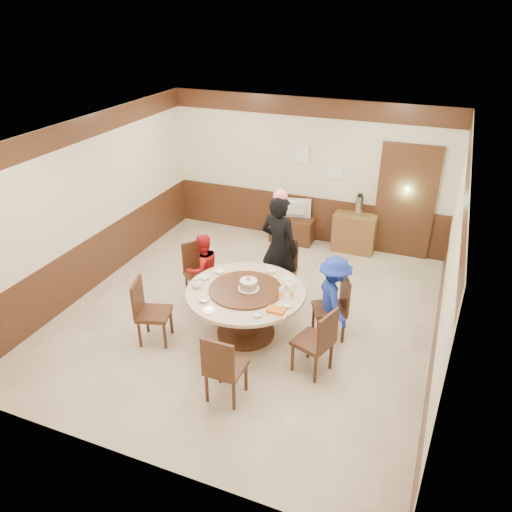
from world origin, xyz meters
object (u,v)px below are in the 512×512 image
at_px(person_blue, 334,298).
at_px(tv_stand, 292,229).
at_px(birthday_cake, 249,284).
at_px(side_cabinet, 354,233).
at_px(banquet_table, 246,303).
at_px(television, 293,209).
at_px(person_red, 203,269).
at_px(thermos, 359,206).
at_px(shrimp_platter, 276,311).
at_px(person_standing, 279,248).

xyz_separation_m(person_blue, tv_stand, (-1.52, 2.83, -0.39)).
distance_m(birthday_cake, side_cabinet, 3.41).
distance_m(banquet_table, side_cabinet, 3.40).
xyz_separation_m(birthday_cake, television, (-0.39, 3.24, -0.15)).
height_order(person_red, tv_stand, person_red).
xyz_separation_m(person_red, thermos, (1.90, 2.69, 0.35)).
bearing_deg(person_red, tv_stand, -159.91).
xyz_separation_m(shrimp_platter, tv_stand, (-0.94, 3.63, -0.53)).
height_order(banquet_table, birthday_cake, birthday_cake).
distance_m(person_standing, person_red, 1.24).
xyz_separation_m(shrimp_platter, thermos, (0.33, 3.66, 0.16)).
relative_size(television, side_cabinet, 0.85).
relative_size(birthday_cake, shrimp_platter, 1.01).
bearing_deg(banquet_table, person_red, 148.87).
distance_m(television, side_cabinet, 1.27).
relative_size(banquet_table, person_standing, 0.95).
xyz_separation_m(person_blue, birthday_cake, (-1.12, -0.41, 0.21)).
distance_m(person_blue, shrimp_platter, 0.99).
bearing_deg(person_standing, tv_stand, -65.15).
distance_m(person_standing, tv_stand, 2.22).
bearing_deg(television, tv_stand, 168.47).
relative_size(banquet_table, shrimp_platter, 5.62).
bearing_deg(person_red, person_blue, 118.93).
bearing_deg(thermos, person_red, -125.17).
distance_m(banquet_table, person_red, 1.14).
bearing_deg(shrimp_platter, banquet_table, 147.71).
xyz_separation_m(tv_stand, thermos, (1.27, 0.03, 0.69)).
xyz_separation_m(tv_stand, side_cabinet, (1.23, 0.03, 0.12)).
distance_m(person_standing, thermos, 2.27).
bearing_deg(person_standing, person_red, 41.90).
relative_size(person_red, birthday_cake, 3.89).
distance_m(birthday_cake, thermos, 3.39).
bearing_deg(person_blue, person_standing, 23.38).
height_order(person_red, birthday_cake, person_red).
relative_size(person_red, tv_stand, 1.38).
bearing_deg(side_cabinet, thermos, 0.00).
bearing_deg(shrimp_platter, person_red, 148.43).
distance_m(person_standing, birthday_cake, 1.16).
height_order(shrimp_platter, television, television).
bearing_deg(person_red, television, -159.91).
xyz_separation_m(person_blue, shrimp_platter, (-0.58, -0.80, 0.14)).
relative_size(person_standing, tv_stand, 2.09).
relative_size(shrimp_platter, tv_stand, 0.35).
xyz_separation_m(person_red, shrimp_platter, (1.56, -0.96, 0.19)).
bearing_deg(tv_stand, birthday_cake, -83.09).
relative_size(person_standing, television, 2.60).
height_order(person_blue, television, person_blue).
bearing_deg(thermos, banquet_table, -105.73).
relative_size(banquet_table, thermos, 4.44).
distance_m(person_standing, shrimp_platter, 1.63).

